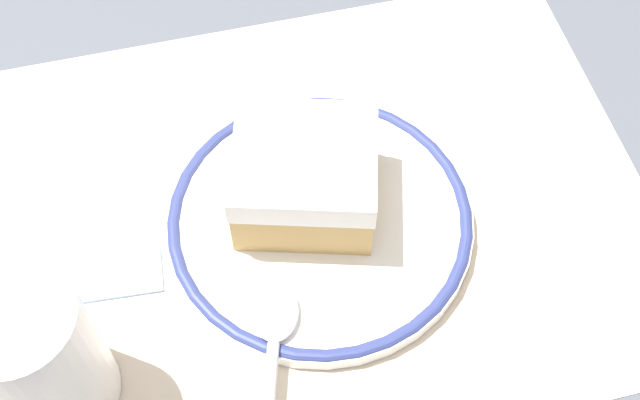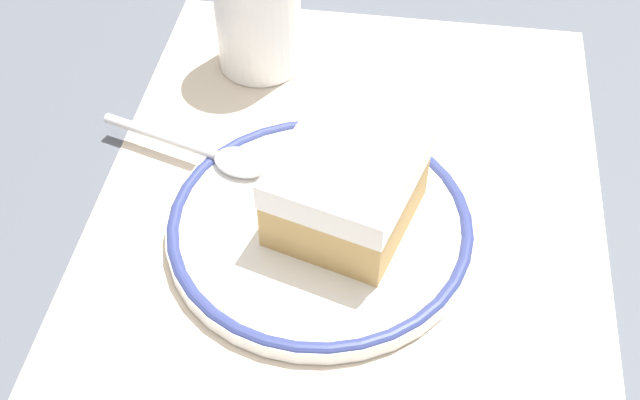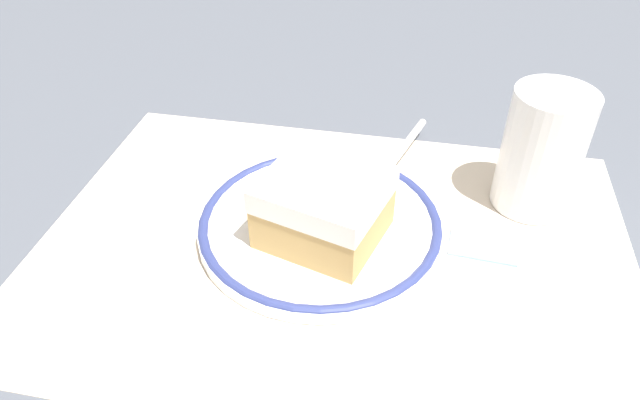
{
  "view_description": "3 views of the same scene",
  "coord_description": "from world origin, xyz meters",
  "px_view_note": "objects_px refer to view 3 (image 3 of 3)",
  "views": [
    {
      "loc": [
        0.05,
        0.27,
        0.45
      ],
      "look_at": [
        -0.01,
        0.01,
        0.03
      ],
      "focal_mm": 47.34,
      "sensor_mm": 36.0,
      "label": 1
    },
    {
      "loc": [
        -0.34,
        -0.03,
        0.39
      ],
      "look_at": [
        -0.01,
        0.01,
        0.03
      ],
      "focal_mm": 46.12,
      "sensor_mm": 36.0,
      "label": 2
    },
    {
      "loc": [
        0.05,
        -0.32,
        0.3
      ],
      "look_at": [
        -0.01,
        0.01,
        0.03
      ],
      "focal_mm": 32.7,
      "sensor_mm": 36.0,
      "label": 3
    }
  ],
  "objects_px": {
    "cup": "(540,158)",
    "sugar_packet": "(484,244)",
    "cake_slice": "(325,204)",
    "plate": "(320,224)",
    "spoon": "(389,166)"
  },
  "relations": [
    {
      "from": "plate",
      "to": "cake_slice",
      "type": "relative_size",
      "value": 1.85
    },
    {
      "from": "plate",
      "to": "sugar_packet",
      "type": "bearing_deg",
      "value": 2.16
    },
    {
      "from": "spoon",
      "to": "sugar_packet",
      "type": "xyz_separation_m",
      "value": [
        0.08,
        -0.07,
        -0.01
      ]
    },
    {
      "from": "cup",
      "to": "cake_slice",
      "type": "bearing_deg",
      "value": -153.2
    },
    {
      "from": "plate",
      "to": "spoon",
      "type": "height_order",
      "value": "spoon"
    },
    {
      "from": "spoon",
      "to": "sugar_packet",
      "type": "height_order",
      "value": "spoon"
    },
    {
      "from": "sugar_packet",
      "to": "cup",
      "type": "bearing_deg",
      "value": 59.47
    },
    {
      "from": "spoon",
      "to": "plate",
      "type": "bearing_deg",
      "value": -120.55
    },
    {
      "from": "cup",
      "to": "sugar_packet",
      "type": "xyz_separation_m",
      "value": [
        -0.04,
        -0.06,
        -0.04
      ]
    },
    {
      "from": "cake_slice",
      "to": "cup",
      "type": "xyz_separation_m",
      "value": [
        0.16,
        0.08,
        0.01
      ]
    },
    {
      "from": "plate",
      "to": "sugar_packet",
      "type": "height_order",
      "value": "plate"
    },
    {
      "from": "cup",
      "to": "sugar_packet",
      "type": "height_order",
      "value": "cup"
    },
    {
      "from": "plate",
      "to": "cup",
      "type": "distance_m",
      "value": 0.18
    },
    {
      "from": "cup",
      "to": "sugar_packet",
      "type": "relative_size",
      "value": 1.99
    },
    {
      "from": "sugar_packet",
      "to": "cake_slice",
      "type": "bearing_deg",
      "value": -172.78
    }
  ]
}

